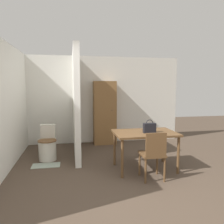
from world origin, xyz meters
TOP-DOWN VIEW (x-y plane):
  - ground_plane at (0.00, 0.00)m, footprint 16.00×16.00m
  - wall_back at (0.00, 3.53)m, footprint 4.93×0.12m
  - wall_left at (-2.03, 1.73)m, footprint 0.12×4.47m
  - partition_wall at (-0.65, 2.45)m, footprint 0.12×2.03m
  - dining_table at (0.65, 1.15)m, footprint 1.20×0.80m
  - wooden_chair at (0.62, 0.63)m, footprint 0.41×0.41m
  - toilet at (-1.31, 2.14)m, footprint 0.41×0.56m
  - handbag at (0.71, 1.08)m, footprint 0.24×0.11m
  - wooden_cabinet at (0.17, 3.25)m, footprint 0.63×0.41m
  - bath_mat at (-1.31, 1.71)m, footprint 0.57×0.30m

SIDE VIEW (x-z plane):
  - ground_plane at x=0.00m, z-range 0.00..0.00m
  - bath_mat at x=-1.31m, z-range 0.00..0.01m
  - toilet at x=-1.31m, z-range -0.07..0.69m
  - wooden_chair at x=0.62m, z-range 0.05..0.92m
  - dining_table at x=0.65m, z-range 0.30..1.05m
  - handbag at x=0.71m, z-range 0.72..0.97m
  - wooden_cabinet at x=0.17m, z-range 0.00..1.79m
  - wall_back at x=0.00m, z-range 0.00..2.50m
  - wall_left at x=-2.03m, z-range 0.00..2.50m
  - partition_wall at x=-0.65m, z-range 0.00..2.50m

